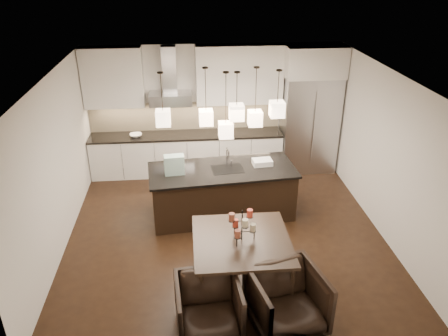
{
  "coord_description": "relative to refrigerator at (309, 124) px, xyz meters",
  "views": [
    {
      "loc": [
        -0.63,
        -6.55,
        4.49
      ],
      "look_at": [
        0.0,
        0.2,
        1.15
      ],
      "focal_mm": 35.0,
      "sensor_mm": 36.0,
      "label": 1
    }
  ],
  "objects": [
    {
      "name": "refrigerator",
      "position": [
        0.0,
        0.0,
        0.0
      ],
      "size": [
        1.2,
        0.72,
        2.15
      ],
      "primitive_type": "cube",
      "color": "#B7B7BA",
      "rests_on": "floor"
    },
    {
      "name": "pendant_f",
      "position": [
        -2.06,
        -2.06,
        0.73
      ],
      "size": [
        0.24,
        0.24,
        0.26
      ],
      "primitive_type": "cube",
      "color": "#FFDEB7",
      "rests_on": "ceiling"
    },
    {
      "name": "armchair_left",
      "position": [
        -2.53,
        -4.68,
        -0.69
      ],
      "size": [
        0.89,
        0.91,
        0.77
      ],
      "primitive_type": "imported",
      "rotation": [
        0.0,
        0.0,
        0.07
      ],
      "color": "black",
      "rests_on": "floor"
    },
    {
      "name": "island_body",
      "position": [
        -2.1,
        -1.82,
        -0.62
      ],
      "size": [
        2.67,
        1.26,
        0.91
      ],
      "primitive_type": "cube",
      "rotation": [
        0.0,
        0.0,
        0.09
      ],
      "color": "black",
      "rests_on": "floor"
    },
    {
      "name": "wall_left",
      "position": [
        -4.86,
        -2.38,
        0.32
      ],
      "size": [
        0.02,
        5.5,
        2.8
      ],
      "primitive_type": "cube",
      "color": "silver",
      "rests_on": "ground"
    },
    {
      "name": "food_container",
      "position": [
        -1.34,
        -1.71,
        -0.07
      ],
      "size": [
        0.37,
        0.28,
        0.1
      ],
      "primitive_type": "cube",
      "rotation": [
        0.0,
        0.0,
        0.09
      ],
      "color": "silver",
      "rests_on": "island_top"
    },
    {
      "name": "wall_back",
      "position": [
        -2.1,
        0.38,
        0.32
      ],
      "size": [
        5.5,
        0.02,
        2.8
      ],
      "primitive_type": "cube",
      "color": "silver",
      "rests_on": "ground"
    },
    {
      "name": "candle_c",
      "position": [
        -2.08,
        -3.99,
        -0.05
      ],
      "size": [
        0.08,
        0.08,
        0.11
      ],
      "primitive_type": "cylinder",
      "rotation": [
        0.0,
        0.0,
        -0.0
      ],
      "color": "#974935",
      "rests_on": "candelabra"
    },
    {
      "name": "pendant_d",
      "position": [
        -1.52,
        -1.77,
        0.82
      ],
      "size": [
        0.24,
        0.24,
        0.26
      ],
      "primitive_type": "cube",
      "color": "#FFDEB7",
      "rests_on": "ceiling"
    },
    {
      "name": "wall_front",
      "position": [
        -2.1,
        -5.14,
        0.32
      ],
      "size": [
        5.5,
        0.02,
        2.8
      ],
      "primitive_type": "cube",
      "color": "silver",
      "rests_on": "ground"
    },
    {
      "name": "tote_bag",
      "position": [
        -2.96,
        -1.93,
        0.05
      ],
      "size": [
        0.37,
        0.22,
        0.35
      ],
      "primitive_type": "cube",
      "rotation": [
        0.0,
        0.0,
        0.09
      ],
      "color": "#27654D",
      "rests_on": "island_top"
    },
    {
      "name": "countertop",
      "position": [
        -2.73,
        0.05,
        -0.17
      ],
      "size": [
        4.21,
        0.66,
        0.04
      ],
      "primitive_type": "cube",
      "color": "black",
      "rests_on": "lower_cabinets"
    },
    {
      "name": "hood_canopy",
      "position": [
        -3.03,
        0.1,
        0.65
      ],
      "size": [
        0.9,
        0.52,
        0.24
      ],
      "primitive_type": "cube",
      "color": "#B7B7BA",
      "rests_on": "wall_back"
    },
    {
      "name": "upper_cab_left",
      "position": [
        -4.2,
        0.19,
        1.1
      ],
      "size": [
        1.25,
        0.35,
        1.25
      ],
      "primitive_type": "cube",
      "color": "silver",
      "rests_on": "wall_back"
    },
    {
      "name": "upper_cab_right",
      "position": [
        -1.55,
        0.19,
        1.1
      ],
      "size": [
        1.85,
        0.35,
        1.25
      ],
      "primitive_type": "cube",
      "color": "silver",
      "rests_on": "wall_back"
    },
    {
      "name": "pendant_a",
      "position": [
        -3.1,
        -1.98,
        0.96
      ],
      "size": [
        0.24,
        0.24,
        0.26
      ],
      "primitive_type": "cube",
      "color": "#FFDEB7",
      "rests_on": "ceiling"
    },
    {
      "name": "candelabra",
      "position": [
        -2.0,
        -3.85,
        -0.0
      ],
      "size": [
        0.4,
        0.4,
        0.49
      ],
      "primitive_type": null,
      "rotation": [
        0.0,
        0.0,
        -0.0
      ],
      "color": "black",
      "rests_on": "dining_table"
    },
    {
      "name": "floor",
      "position": [
        -2.1,
        -2.38,
        -1.08
      ],
      "size": [
        5.5,
        5.5,
        0.02
      ],
      "primitive_type": "cube",
      "color": "black",
      "rests_on": "ground"
    },
    {
      "name": "ceiling",
      "position": [
        -2.1,
        -2.38,
        1.73
      ],
      "size": [
        5.5,
        5.5,
        0.02
      ],
      "primitive_type": "cube",
      "color": "white",
      "rests_on": "wall_back"
    },
    {
      "name": "candle_e",
      "position": [
        -2.15,
        -3.83,
        0.13
      ],
      "size": [
        0.08,
        0.08,
        0.11
      ],
      "primitive_type": "cylinder",
      "rotation": [
        0.0,
        0.0,
        -0.0
      ],
      "color": "#974935",
      "rests_on": "candelabra"
    },
    {
      "name": "island_top",
      "position": [
        -2.1,
        -1.82,
        -0.14
      ],
      "size": [
        2.76,
        1.35,
        0.04
      ],
      "primitive_type": "cube",
      "rotation": [
        0.0,
        0.0,
        0.09
      ],
      "color": "black",
      "rests_on": "island_body"
    },
    {
      "name": "candle_d",
      "position": [
        -1.88,
        -3.75,
        0.13
      ],
      "size": [
        0.08,
        0.08,
        0.11
      ],
      "primitive_type": "cylinder",
      "rotation": [
        0.0,
        0.0,
        -0.0
      ],
      "color": "#D0402C",
      "rests_on": "candelabra"
    },
    {
      "name": "candle_a",
      "position": [
        -1.85,
        -3.85,
        -0.05
      ],
      "size": [
        0.08,
        0.08,
        0.11
      ],
      "primitive_type": "cylinder",
      "rotation": [
        0.0,
        0.0,
        -0.0
      ],
      "color": "beige",
      "rests_on": "candelabra"
    },
    {
      "name": "candle_b",
      "position": [
        -2.08,
        -3.72,
        -0.05
      ],
      "size": [
        0.08,
        0.08,
        0.11
      ],
      "primitive_type": "cylinder",
      "rotation": [
        0.0,
        0.0,
        -0.0
      ],
      "color": "#D0402C",
      "rests_on": "candelabra"
    },
    {
      "name": "hood_chimney",
      "position": [
        -3.03,
        0.21,
        1.24
      ],
      "size": [
        0.3,
        0.28,
        0.96
      ],
      "primitive_type": "cube",
      "color": "#B7B7BA",
      "rests_on": "hood_canopy"
    },
    {
      "name": "dining_table",
      "position": [
        -2.0,
        -3.85,
        -0.66
      ],
      "size": [
        1.39,
        1.39,
        0.83
      ],
      "primitive_type": null,
      "rotation": [
        0.0,
        0.0,
        -0.0
      ],
      "color": "black",
      "rests_on": "floor"
    },
    {
      "name": "armchair_right",
      "position": [
        -1.51,
        -4.68,
        -0.65
      ],
      "size": [
        1.09,
        1.11,
        0.85
      ],
      "primitive_type": "imported",
      "rotation": [
        0.0,
        0.0,
        0.22
      ],
      "color": "black",
      "rests_on": "floor"
    },
    {
      "name": "pendant_b",
      "position": [
        -2.37,
        -1.72,
        0.85
      ],
      "size": [
        0.24,
        0.24,
        0.26
      ],
      "primitive_type": "cube",
      "color": "#FFDEB7",
      "rests_on": "ceiling"
    },
    {
      "name": "fruit_bowl",
      "position": [
        -3.82,
        0.0,
        -0.12
      ],
      "size": [
        0.29,
        0.29,
        0.06
      ],
      "primitive_type": "imported",
      "rotation": [
        0.0,
        0.0,
        0.13
      ],
      "color": "silver",
      "rests_on": "countertop"
    },
    {
      "name": "wall_right",
      "position": [
        0.66,
        -2.38,
        0.32
      ],
      "size": [
        0.02,
        5.5,
        2.8
      ],
      "primitive_type": "cube",
      "color": "silver",
      "rests_on": "ground"
    },
    {
      "name": "pendant_e",
      "position": [
        -1.18,
        -2.0,
        1.06
      ],
      "size": [
        0.24,
        0.24,
        0.26
      ],
      "primitive_type": "cube",
      "color": "#FFDEB7",
      "rests_on": "ceiling"
    },
    {
      "name": "faucet",
      "position": [
        -2.0,
        -1.71,
        0.07
      ],
      "size": [
        0.13,
        0.26,
        0.39
      ],
      "primitive_type": null,
      "rotation": [
        0.0,
        0.0,
        0.09
      ],
      "color": "silver",
      "rests_on": "island_top"
    },
    {
      "name": "lower_cabinets",
      "position": [
        -2.73,
        0.05,
        -0.64
      ],
      "size": [
        4.21,
        0.62,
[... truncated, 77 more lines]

